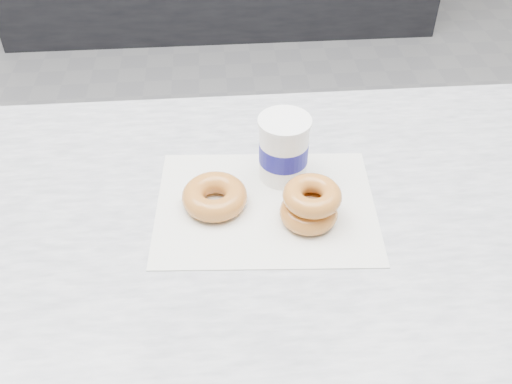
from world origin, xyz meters
TOP-DOWN VIEW (x-y plane):
  - ground at (0.00, 0.00)m, footprint 5.00×5.00m
  - wax_paper at (0.01, -0.54)m, footprint 0.36×0.28m
  - donut_single at (-0.07, -0.54)m, footprint 0.13×0.13m
  - donut_stack at (0.07, -0.58)m, footprint 0.10×0.10m
  - coffee_cup at (0.05, -0.47)m, footprint 0.10×0.10m

SIDE VIEW (x-z plane):
  - ground at x=0.00m, z-range 0.00..0.00m
  - wax_paper at x=0.01m, z-range 0.90..0.90m
  - donut_single at x=-0.07m, z-range 0.90..0.94m
  - donut_stack at x=0.07m, z-range 0.90..0.96m
  - coffee_cup at x=0.05m, z-range 0.90..1.01m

